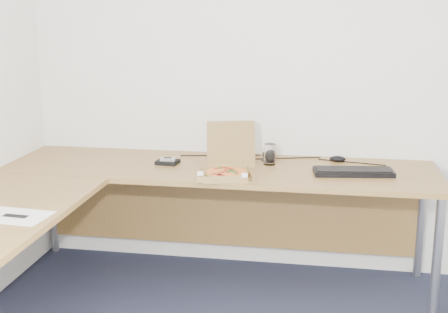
% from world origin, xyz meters
% --- Properties ---
extents(room_shell, '(3.50, 3.50, 2.50)m').
position_xyz_m(room_shell, '(0.00, 0.00, 1.25)').
color(room_shell, white).
rests_on(room_shell, ground).
extents(desk, '(2.50, 2.20, 0.73)m').
position_xyz_m(desk, '(-0.82, 0.97, 0.70)').
color(desk, olive).
rests_on(desk, ground).
extents(pizza_box, '(0.27, 0.32, 0.28)m').
position_xyz_m(pizza_box, '(-0.42, 1.20, 0.76)').
color(pizza_box, '#9F7941').
rests_on(pizza_box, desk).
extents(drinking_glass, '(0.07, 0.07, 0.12)m').
position_xyz_m(drinking_glass, '(-0.21, 1.50, 0.79)').
color(drinking_glass, silver).
rests_on(drinking_glass, desk).
extents(keyboard, '(0.45, 0.21, 0.03)m').
position_xyz_m(keyboard, '(0.27, 1.35, 0.74)').
color(keyboard, black).
rests_on(keyboard, desk).
extents(mouse, '(0.10, 0.08, 0.03)m').
position_xyz_m(mouse, '(0.18, 1.63, 0.75)').
color(mouse, black).
rests_on(mouse, desk).
extents(wallet, '(0.14, 0.12, 0.02)m').
position_xyz_m(wallet, '(-0.81, 1.41, 0.74)').
color(wallet, black).
rests_on(wallet, desk).
extents(phone, '(0.09, 0.05, 0.02)m').
position_xyz_m(phone, '(-0.81, 1.40, 0.76)').
color(phone, '#B2B5BA').
rests_on(phone, wallet).
extents(paper_sheet, '(0.31, 0.23, 0.00)m').
position_xyz_m(paper_sheet, '(-1.24, 0.38, 0.73)').
color(paper_sheet, white).
rests_on(paper_sheet, desk).
extents(dome_speaker, '(0.09, 0.09, 0.08)m').
position_xyz_m(dome_speaker, '(-0.23, 1.59, 0.77)').
color(dome_speaker, black).
rests_on(dome_speaker, desk).
extents(cable_bundle, '(0.60, 0.12, 0.01)m').
position_xyz_m(cable_bundle, '(-0.19, 1.64, 0.73)').
color(cable_bundle, black).
rests_on(cable_bundle, desk).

